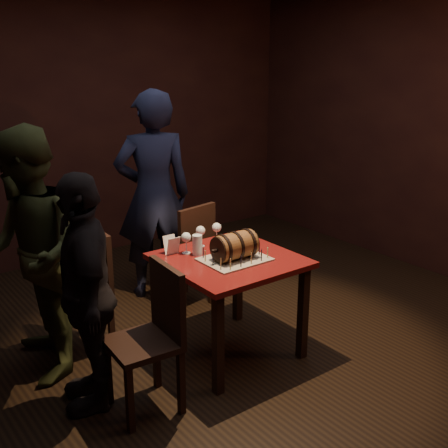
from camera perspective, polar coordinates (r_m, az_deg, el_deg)
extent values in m
plane|color=black|center=(4.46, 0.94, -11.77)|extent=(5.00, 5.00, 0.00)
cube|color=black|center=(6.11, -13.72, 9.65)|extent=(5.00, 0.04, 2.80)
cube|color=black|center=(5.83, 21.07, 8.63)|extent=(0.04, 5.00, 2.80)
cube|color=#550E0F|center=(4.01, 0.53, -3.70)|extent=(0.90, 0.90, 0.04)
cube|color=black|center=(3.68, -0.62, -12.15)|extent=(0.06, 0.06, 0.71)
cube|color=black|center=(4.13, 8.03, -8.91)|extent=(0.06, 0.06, 0.71)
cube|color=black|center=(4.25, -6.75, -8.03)|extent=(0.06, 0.06, 0.71)
cube|color=black|center=(4.64, 1.40, -5.66)|extent=(0.06, 0.06, 0.71)
cube|color=#A29483|center=(3.95, 1.09, -3.61)|extent=(0.45, 0.35, 0.01)
cylinder|color=brown|center=(3.92, 1.10, -2.23)|extent=(0.29, 0.19, 0.19)
cylinder|color=black|center=(3.85, -0.15, -2.55)|extent=(0.02, 0.21, 0.21)
cylinder|color=black|center=(3.92, 1.10, -2.23)|extent=(0.02, 0.21, 0.21)
cylinder|color=black|center=(3.98, 2.30, -1.92)|extent=(0.02, 0.21, 0.21)
cylinder|color=black|center=(3.83, -0.64, -2.67)|extent=(0.01, 0.18, 0.18)
cylinder|color=black|center=(4.00, 2.76, -1.80)|extent=(0.01, 0.18, 0.18)
cylinder|color=black|center=(3.82, -0.89, -2.74)|extent=(0.04, 0.02, 0.02)
sphere|color=black|center=(3.81, -1.14, -2.80)|extent=(0.03, 0.03, 0.03)
cylinder|color=#D6CE80|center=(3.74, 0.65, -4.08)|extent=(0.01, 0.01, 0.08)
cylinder|color=black|center=(3.73, 0.65, -3.44)|extent=(0.00, 0.00, 0.01)
cylinder|color=black|center=(3.79, 1.74, -3.78)|extent=(0.01, 0.01, 0.08)
cylinder|color=black|center=(3.78, 1.74, -3.15)|extent=(0.00, 0.00, 0.01)
cylinder|color=#D6CE80|center=(3.85, 2.80, -3.49)|extent=(0.01, 0.01, 0.08)
cylinder|color=black|center=(3.83, 2.80, -2.86)|extent=(0.00, 0.00, 0.01)
cylinder|color=black|center=(3.90, 3.82, -3.20)|extent=(0.01, 0.01, 0.08)
cylinder|color=black|center=(3.89, 3.84, -2.58)|extent=(0.00, 0.00, 0.01)
cylinder|color=#D6CE80|center=(3.96, 4.45, -2.90)|extent=(0.01, 0.01, 0.08)
cylinder|color=black|center=(3.94, 4.47, -2.29)|extent=(0.00, 0.00, 0.01)
cylinder|color=black|center=(4.02, 3.60, -2.55)|extent=(0.01, 0.01, 0.08)
cylinder|color=black|center=(4.01, 3.62, -1.94)|extent=(0.00, 0.00, 0.01)
cylinder|color=#D6CE80|center=(4.09, 2.78, -2.20)|extent=(0.01, 0.01, 0.08)
cylinder|color=black|center=(4.07, 2.79, -1.61)|extent=(0.00, 0.00, 0.01)
cylinder|color=black|center=(4.16, 1.99, -1.87)|extent=(0.01, 0.01, 0.08)
cylinder|color=black|center=(4.14, 1.99, -1.28)|extent=(0.00, 0.00, 0.01)
cylinder|color=#D6CE80|center=(4.10, 1.00, -2.12)|extent=(0.01, 0.01, 0.08)
cylinder|color=black|center=(4.09, 1.00, -1.52)|extent=(0.00, 0.00, 0.01)
cylinder|color=black|center=(4.05, -0.02, -2.38)|extent=(0.01, 0.01, 0.08)
cylinder|color=black|center=(4.04, -0.02, -1.78)|extent=(0.00, 0.00, 0.01)
cylinder|color=#D6CE80|center=(4.00, -1.06, -2.64)|extent=(0.01, 0.01, 0.08)
cylinder|color=black|center=(3.98, -1.06, -2.03)|extent=(0.00, 0.00, 0.01)
cylinder|color=black|center=(3.95, -2.12, -2.91)|extent=(0.01, 0.01, 0.08)
cylinder|color=black|center=(3.94, -2.13, -2.29)|extent=(0.00, 0.00, 0.01)
cylinder|color=#D6CE80|center=(3.89, -1.92, -3.25)|extent=(0.01, 0.01, 0.08)
cylinder|color=black|center=(3.87, -1.93, -2.63)|extent=(0.00, 0.00, 0.01)
cylinder|color=black|center=(3.82, -1.14, -3.64)|extent=(0.01, 0.01, 0.08)
cylinder|color=black|center=(3.80, -1.14, -3.00)|extent=(0.00, 0.00, 0.01)
cylinder|color=#D6CE80|center=(3.75, -0.33, -4.03)|extent=(0.01, 0.01, 0.08)
cylinder|color=black|center=(3.73, -0.33, -3.39)|extent=(0.00, 0.00, 0.01)
cylinder|color=silver|center=(4.09, -3.83, -2.97)|extent=(0.06, 0.06, 0.01)
cylinder|color=silver|center=(4.07, -3.85, -2.35)|extent=(0.01, 0.01, 0.09)
sphere|color=silver|center=(4.04, -3.87, -1.35)|extent=(0.07, 0.07, 0.07)
sphere|color=#591114|center=(4.05, -3.87, -1.44)|extent=(0.05, 0.05, 0.05)
cylinder|color=silver|center=(4.22, -2.38, -2.25)|extent=(0.06, 0.06, 0.01)
cylinder|color=silver|center=(4.21, -2.39, -1.65)|extent=(0.01, 0.01, 0.09)
sphere|color=silver|center=(4.18, -2.41, -0.68)|extent=(0.07, 0.07, 0.07)
cylinder|color=silver|center=(4.30, -0.75, -1.90)|extent=(0.06, 0.06, 0.01)
cylinder|color=silver|center=(4.28, -0.75, -1.30)|extent=(0.01, 0.01, 0.09)
sphere|color=silver|center=(4.26, -0.75, -0.35)|extent=(0.07, 0.07, 0.07)
sphere|color=#BF594C|center=(4.26, -0.75, -0.44)|extent=(0.05, 0.05, 0.05)
cylinder|color=silver|center=(4.03, -2.72, -2.15)|extent=(0.07, 0.07, 0.15)
cylinder|color=#9E5414|center=(4.04, -2.72, -2.37)|extent=(0.06, 0.06, 0.11)
cylinder|color=white|center=(4.02, -2.73, -1.49)|extent=(0.06, 0.06, 0.02)
cube|color=black|center=(4.89, -4.18, -3.26)|extent=(0.46, 0.46, 0.04)
cube|color=black|center=(5.20, -4.03, -4.75)|extent=(0.04, 0.04, 0.43)
cube|color=black|center=(5.00, -6.89, -5.80)|extent=(0.04, 0.04, 0.43)
cube|color=black|center=(4.98, -1.34, -5.76)|extent=(0.04, 0.04, 0.43)
cube|color=black|center=(4.76, -4.21, -6.93)|extent=(0.04, 0.04, 0.43)
cube|color=black|center=(4.69, -2.74, -0.93)|extent=(0.40, 0.11, 0.46)
cube|color=black|center=(4.25, -14.56, -7.12)|extent=(0.42, 0.42, 0.04)
cube|color=black|center=(4.45, -17.16, -9.53)|extent=(0.04, 0.04, 0.43)
cube|color=black|center=(4.16, -15.76, -11.39)|extent=(0.04, 0.04, 0.43)
cube|color=black|center=(4.54, -13.03, -8.62)|extent=(0.04, 0.04, 0.43)
cube|color=black|center=(4.25, -11.36, -10.36)|extent=(0.04, 0.04, 0.43)
cube|color=black|center=(4.21, -12.51, -3.52)|extent=(0.06, 0.40, 0.46)
cube|color=black|center=(3.53, -8.29, -11.98)|extent=(0.43, 0.43, 0.04)
cube|color=black|center=(3.73, -11.71, -14.62)|extent=(0.04, 0.04, 0.43)
cube|color=black|center=(3.47, -9.55, -17.24)|extent=(0.04, 0.04, 0.43)
cube|color=black|center=(3.84, -6.87, -13.35)|extent=(0.04, 0.04, 0.43)
cube|color=black|center=(3.58, -4.38, -15.75)|extent=(0.04, 0.04, 0.43)
cube|color=black|center=(3.49, -5.76, -7.68)|extent=(0.07, 0.40, 0.46)
imported|color=#1B1D36|center=(5.00, -7.17, 2.87)|extent=(0.79, 0.64, 1.86)
imported|color=#3A4120|center=(3.92, -19.11, -3.15)|extent=(0.80, 0.95, 1.72)
imported|color=black|center=(3.53, -13.84, -6.80)|extent=(0.64, 0.96, 1.51)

